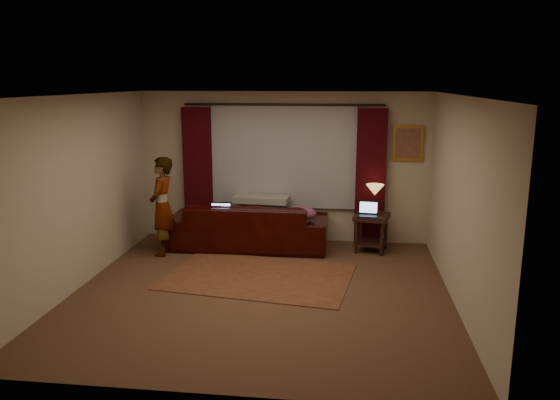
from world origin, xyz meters
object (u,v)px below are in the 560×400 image
at_px(sofa, 249,217).
at_px(end_table, 371,233).
at_px(laptop_table, 368,209).
at_px(person, 162,206).
at_px(tiffany_lamp, 375,199).
at_px(laptop_sofa, 220,212).

distance_m(sofa, end_table, 2.06).
bearing_deg(end_table, sofa, -179.20).
distance_m(sofa, laptop_table, 1.99).
bearing_deg(person, sofa, 113.43).
distance_m(tiffany_lamp, person, 3.48).
bearing_deg(laptop_sofa, person, -168.34).
bearing_deg(sofa, tiffany_lamp, -175.77).
height_order(end_table, laptop_table, laptop_table).
bearing_deg(laptop_table, laptop_sofa, -171.08).
xyz_separation_m(laptop_sofa, end_table, (2.48, 0.28, -0.35)).
bearing_deg(laptop_table, person, -166.76).
xyz_separation_m(tiffany_lamp, laptop_table, (-0.11, -0.27, -0.12)).
relative_size(laptop_table, person, 0.22).
distance_m(laptop_sofa, tiffany_lamp, 2.57).
relative_size(end_table, person, 0.39).
height_order(sofa, tiffany_lamp, tiffany_lamp).
bearing_deg(person, laptop_table, 98.45).
bearing_deg(tiffany_lamp, person, -167.93).
xyz_separation_m(end_table, person, (-3.36, -0.58, 0.49)).
bearing_deg(laptop_table, sofa, -177.43).
bearing_deg(end_table, tiffany_lamp, 74.27).
relative_size(end_table, tiffany_lamp, 1.31).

